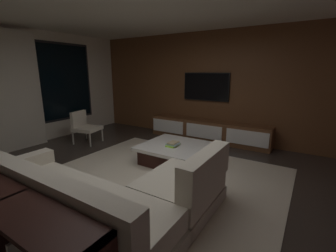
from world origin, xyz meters
TOP-DOWN VIEW (x-y plane):
  - floor at (0.00, 0.00)m, footprint 9.20×9.20m
  - back_wall_with_window at (-0.06, 3.62)m, footprint 6.60×0.30m
  - media_wall at (3.06, 0.00)m, footprint 0.12×7.80m
  - area_rug at (0.35, -0.10)m, footprint 3.20×3.80m
  - sectional_couch at (-0.93, -0.20)m, footprint 1.98×2.50m
  - coffee_table at (1.08, 0.08)m, footprint 1.16×1.16m
  - book_stack_on_coffee_table at (1.01, 0.05)m, footprint 0.29×0.20m
  - accent_chair_near_window at (1.00, 2.60)m, footprint 0.65×0.66m
  - media_console at (2.77, 0.05)m, footprint 0.46×3.10m
  - mounted_tv at (2.95, 0.25)m, footprint 0.05×1.21m
  - console_table_behind_couch at (-1.84, -0.07)m, footprint 0.40×2.10m

SIDE VIEW (x-z plane):
  - floor at x=0.00m, z-range 0.00..0.00m
  - area_rug at x=0.35m, z-range 0.00..0.01m
  - coffee_table at x=1.08m, z-range 0.01..0.37m
  - media_console at x=2.77m, z-range -0.01..0.51m
  - sectional_couch at x=-0.93m, z-range -0.12..0.70m
  - book_stack_on_coffee_table at x=1.01m, z-range 0.36..0.43m
  - console_table_behind_couch at x=-1.84m, z-range 0.05..0.79m
  - accent_chair_near_window at x=1.00m, z-range 0.04..0.82m
  - back_wall_with_window at x=-0.06m, z-range -0.01..2.69m
  - media_wall at x=3.06m, z-range 0.00..2.70m
  - mounted_tv at x=2.95m, z-range 1.00..1.70m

